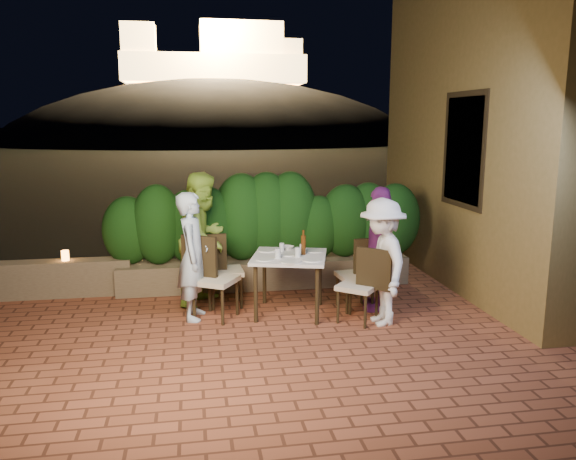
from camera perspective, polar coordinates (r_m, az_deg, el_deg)
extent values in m
plane|color=black|center=(6.13, -1.34, -12.06)|extent=(400.00, 400.00, 0.00)
cube|color=brown|center=(6.61, -1.98, -10.82)|extent=(7.00, 6.00, 0.15)
cube|color=olive|center=(8.77, 20.90, 11.08)|extent=(1.60, 5.00, 5.00)
cube|color=black|center=(7.97, 17.60, 7.76)|extent=(0.08, 1.00, 1.40)
cube|color=black|center=(7.96, 17.53, 7.76)|extent=(0.06, 1.15, 1.55)
cube|color=brown|center=(8.24, -2.30, -4.35)|extent=(4.20, 0.55, 0.40)
cube|color=brown|center=(8.41, -23.10, -4.59)|extent=(2.20, 0.30, 0.50)
ellipsoid|color=black|center=(65.95, -7.23, 5.41)|extent=(52.00, 40.00, 22.00)
cylinder|color=white|center=(6.73, -2.41, -2.99)|extent=(0.21, 0.21, 0.01)
cylinder|color=white|center=(7.19, -2.15, -2.07)|extent=(0.24, 0.24, 0.01)
cylinder|color=white|center=(6.70, 2.46, -3.06)|extent=(0.23, 0.23, 0.01)
cylinder|color=white|center=(7.15, 2.75, -2.15)|extent=(0.20, 0.20, 0.01)
cylinder|color=white|center=(6.98, 0.00, -2.45)|extent=(0.25, 0.25, 0.01)
cylinder|color=white|center=(6.61, 0.31, -3.23)|extent=(0.24, 0.24, 0.01)
cylinder|color=silver|center=(6.78, -1.05, -2.40)|extent=(0.07, 0.07, 0.12)
cylinder|color=silver|center=(7.15, -0.63, -1.75)|extent=(0.06, 0.06, 0.11)
cylinder|color=silver|center=(6.85, 1.00, -2.27)|extent=(0.07, 0.07, 0.12)
cylinder|color=silver|center=(7.10, 1.43, -1.85)|extent=(0.06, 0.06, 0.10)
imported|color=white|center=(7.27, -0.07, -1.80)|extent=(0.23, 0.23, 0.04)
imported|color=#BFDDF6|center=(6.87, -9.62, -2.63)|extent=(0.46, 0.62, 1.56)
imported|color=#A2D442|center=(7.42, -8.49, -0.87)|extent=(1.00, 1.07, 1.74)
imported|color=white|center=(6.69, 9.52, -3.23)|extent=(0.60, 1.00, 1.51)
imported|color=#7B2978|center=(7.21, 9.30, -1.87)|extent=(0.65, 1.00, 1.59)
cylinder|color=orange|center=(8.28, -21.69, -2.43)|extent=(0.10, 0.10, 0.14)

